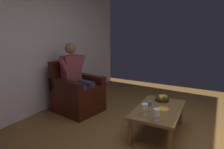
# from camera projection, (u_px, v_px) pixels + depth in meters

# --- Properties ---
(wall_back) EXTENTS (5.63, 0.06, 2.71)m
(wall_back) POSITION_uv_depth(u_px,v_px,m) (32.00, 42.00, 3.54)
(wall_back) COLOR silver
(wall_back) RESTS_ON ground
(armchair) EXTENTS (0.85, 0.91, 0.99)m
(armchair) POSITION_uv_depth(u_px,v_px,m) (77.00, 94.00, 3.83)
(armchair) COLOR #35120B
(armchair) RESTS_ON ground
(person_seated) EXTENTS (0.65, 0.66, 1.33)m
(person_seated) POSITION_uv_depth(u_px,v_px,m) (76.00, 75.00, 3.76)
(person_seated) COLOR brown
(person_seated) RESTS_ON ground
(coffee_table) EXTENTS (1.09, 0.67, 0.41)m
(coffee_table) POSITION_uv_depth(u_px,v_px,m) (159.00, 112.00, 2.96)
(coffee_table) COLOR brown
(coffee_table) RESTS_ON ground
(wine_glass_near) EXTENTS (0.09, 0.09, 0.16)m
(wine_glass_near) POSITION_uv_depth(u_px,v_px,m) (145.00, 107.00, 2.69)
(wine_glass_near) COLOR silver
(wine_glass_near) RESTS_ON coffee_table
(wine_glass_far) EXTENTS (0.09, 0.09, 0.16)m
(wine_glass_far) POSITION_uv_depth(u_px,v_px,m) (157.00, 113.00, 2.52)
(wine_glass_far) COLOR silver
(wine_glass_far) RESTS_ON coffee_table
(fruit_bowl) EXTENTS (0.22, 0.22, 0.11)m
(fruit_bowl) POSITION_uv_depth(u_px,v_px,m) (162.00, 99.00, 3.25)
(fruit_bowl) COLOR #312211
(fruit_bowl) RESTS_ON coffee_table
(decorative_dish) EXTENTS (0.18, 0.18, 0.02)m
(decorative_dish) POSITION_uv_depth(u_px,v_px,m) (162.00, 109.00, 2.87)
(decorative_dish) COLOR gold
(decorative_dish) RESTS_ON coffee_table
(candle_jar) EXTENTS (0.10, 0.10, 0.06)m
(candle_jar) POSITION_uv_depth(u_px,v_px,m) (148.00, 103.00, 3.06)
(candle_jar) COLOR #48668E
(candle_jar) RESTS_ON coffee_table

